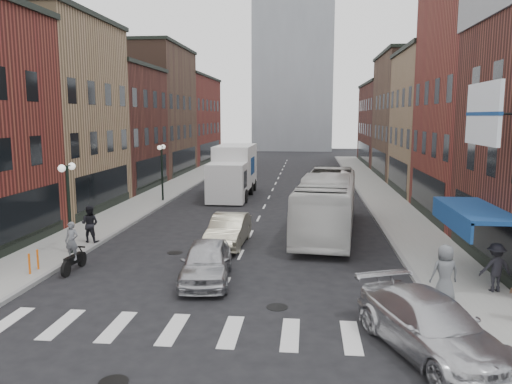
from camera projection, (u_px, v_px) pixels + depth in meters
The scene contains 28 objects.
ground at pixel (221, 294), 17.33m from camera, with size 160.00×160.00×0.00m, color black.
sidewalk_left at pixel (164, 193), 39.82m from camera, with size 3.00×74.00×0.15m, color gray.
sidewalk_right at pixel (381, 196), 38.08m from camera, with size 3.00×74.00×0.15m, color gray.
curb_left at pixel (182, 194), 39.68m from camera, with size 0.20×74.00×0.16m, color gray.
curb_right at pixel (361, 197), 38.24m from camera, with size 0.20×74.00×0.16m, color gray.
crosswalk_stripes at pixel (204, 331), 14.38m from camera, with size 12.00×2.20×0.01m, color silver.
bldg_left_mid_a at pixel (26, 116), 31.71m from camera, with size 10.30×10.20×12.30m.
bldg_left_mid_b at pixel (93, 128), 41.69m from camera, with size 10.30×10.20×10.30m.
bldg_left_far_a at pixel (137, 111), 52.28m from camera, with size 10.30×12.20×13.30m.
bldg_left_far_b at pixel (173, 120), 66.20m from camera, with size 10.30×16.20×11.30m.
bldg_right_mid_b at pixel (465, 122), 38.54m from camera, with size 10.30×10.20×11.30m.
bldg_right_far_a at pixel (431, 116), 49.28m from camera, with size 10.30×12.20×12.30m.
bldg_right_far_b at pixel (404, 124), 63.19m from camera, with size 10.30×16.20×10.30m.
awning_blue at pixel (470, 211), 18.48m from camera, with size 1.80×5.00×0.78m.
billboard_sign at pixel (486, 116), 16.02m from camera, with size 1.52×3.00×3.70m.
distant_tower at pixel (294, 11), 90.25m from camera, with size 14.00×14.00×50.00m, color #9399A0.
streetlamp_near at pixel (68, 191), 21.59m from camera, with size 0.32×1.22×4.11m.
streetlamp_far at pixel (162, 162), 35.35m from camera, with size 0.32×1.22×4.11m.
bike_rack at pixel (34, 262), 19.31m from camera, with size 0.08×0.68×0.80m.
box_truck at pixel (233, 172), 38.07m from camera, with size 2.82×8.92×3.88m.
motorcycle_rider at pixel (73, 249), 19.67m from camera, with size 0.59×1.99×2.03m.
transit_bus at pixel (327, 203), 26.28m from camera, with size 2.65×11.31×3.15m, color silver.
sedan_left_near at pixel (206, 261), 18.62m from camera, with size 1.79×4.45×1.51m, color #B6B7BB.
sedan_left_far at pixel (229, 230), 23.77m from camera, with size 1.56×4.47×1.47m, color #A9A289.
curb_car at pixel (430, 326), 12.91m from camera, with size 2.11×5.19×1.51m, color silver.
ped_left_solo at pixel (90, 224), 23.79m from camera, with size 0.86×0.50×1.77m, color black.
ped_right_a at pixel (496, 267), 17.08m from camera, with size 1.09×0.54×1.69m, color black.
ped_right_c at pixel (445, 273), 16.17m from camera, with size 0.92×0.60×1.87m, color slate.
Camera 1 is at (2.92, -16.38, 6.13)m, focal length 35.00 mm.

